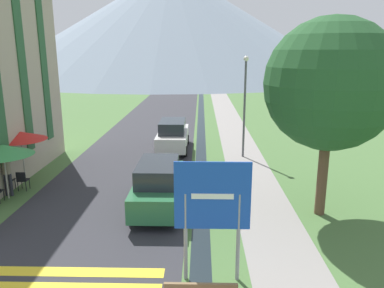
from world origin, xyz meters
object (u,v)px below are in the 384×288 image
Objects in this scene: cafe_chair_far_right at (22,179)px; cafe_chair_far_left at (8,179)px; parked_car_near at (159,184)px; tree_by_path at (330,85)px; cafe_umbrella_middle_green at (3,150)px; road_sign at (212,205)px; person_standing_terrace at (7,173)px; cafe_umbrella_rear_red at (21,136)px; parked_car_far at (173,135)px; streetlamp at (245,99)px.

cafe_chair_far_right is 1.00× the size of cafe_chair_far_left.
tree_by_path is at bearing -4.44° from parked_car_near.
cafe_chair_far_right is 0.36× the size of cafe_umbrella_middle_green.
parked_car_near is 5.40× the size of cafe_chair_far_left.
tree_by_path is at bearing 45.67° from road_sign.
cafe_umbrella_middle_green is 1.36× the size of person_standing_terrace.
parked_car_near is 1.98× the size of cafe_umbrella_rear_red.
person_standing_terrace is at bearing -49.94° from cafe_chair_far_left.
road_sign is at bearing -41.59° from cafe_umbrella_rear_red.
cafe_chair_far_right is at bearing -68.92° from cafe_umbrella_rear_red.
cafe_chair_far_right is at bearing 62.21° from person_standing_terrace.
cafe_chair_far_right is 2.07m from cafe_umbrella_rear_red.
parked_car_far is 9.07m from cafe_chair_far_right.
cafe_chair_far_left is 13.35m from tree_by_path.
streetlamp is (10.15, 6.37, 1.24)m from cafe_umbrella_middle_green.
streetlamp is at bearing 1.60° from cafe_chair_far_right.
cafe_chair_far_right is (-5.89, -6.89, -0.40)m from parked_car_far.
cafe_chair_far_right is at bearing 165.41° from parked_car_near.
cafe_umbrella_rear_red is 0.33× the size of tree_by_path.
tree_by_path reaches higher than cafe_umbrella_rear_red.
parked_car_far reaches higher than cafe_chair_far_right.
streetlamp reaches higher than parked_car_far.
person_standing_terrace is at bearing 171.07° from parked_car_near.
parked_car_far is 8.61m from cafe_umbrella_rear_red.
person_standing_terrace is (0.31, -0.53, 0.48)m from cafe_chair_far_left.
streetlamp is at bearing 32.10° from cafe_umbrella_middle_green.
road_sign is 0.71× the size of parked_car_far.
cafe_umbrella_rear_red is 1.35× the size of person_standing_terrace.
cafe_umbrella_middle_green is (0.40, -0.79, 1.50)m from cafe_chair_far_left.
parked_car_near is at bearing 175.56° from tree_by_path.
person_standing_terrace is (0.16, -1.78, -1.13)m from cafe_umbrella_rear_red.
cafe_chair_far_right is (-5.98, 1.56, -0.40)m from parked_car_near.
tree_by_path is at bearing -14.59° from cafe_umbrella_rear_red.
cafe_umbrella_rear_red is at bearing 97.02° from cafe_umbrella_middle_green.
tree_by_path is (6.03, -8.90, 3.78)m from parked_car_far.
cafe_chair_far_right is at bearing 13.42° from cafe_chair_far_left.
parked_car_far is at bearing 124.09° from tree_by_path.
cafe_chair_far_right is at bearing 75.60° from cafe_umbrella_middle_green.
parked_car_far is 0.65× the size of tree_by_path.
cafe_chair_far_left is (-0.61, -0.04, 0.00)m from cafe_chair_far_right.
cafe_umbrella_middle_green is at bearing -53.60° from cafe_chair_far_left.
road_sign is at bearing -81.45° from parked_car_far.
parked_car_near is 6.36m from person_standing_terrace.
road_sign is at bearing -67.90° from parked_car_near.
cafe_chair_far_left is 0.36× the size of cafe_umbrella_middle_green.
cafe_chair_far_left is at bearing 144.04° from road_sign.
cafe_umbrella_middle_green reaches higher than person_standing_terrace.
tree_by_path is (12.13, -1.19, 2.68)m from cafe_umbrella_middle_green.
road_sign is 9.68m from cafe_umbrella_middle_green.
cafe_umbrella_rear_red reaches higher than cafe_chair_far_left.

